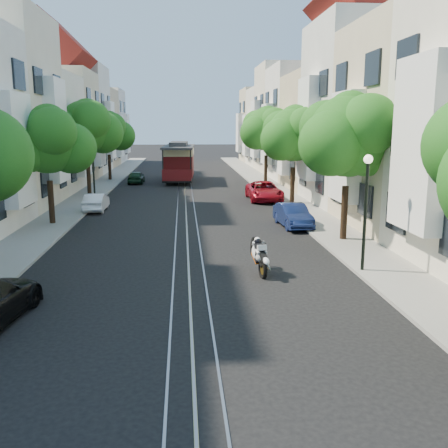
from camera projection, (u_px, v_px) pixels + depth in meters
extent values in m
plane|color=black|center=(185.00, 190.00, 41.13)|extent=(200.00, 200.00, 0.00)
cube|color=gray|center=(272.00, 189.00, 41.70)|extent=(2.50, 80.00, 0.12)
cube|color=gray|center=(96.00, 191.00, 40.54)|extent=(2.50, 80.00, 0.12)
cube|color=gray|center=(178.00, 190.00, 41.09)|extent=(0.06, 80.00, 0.02)
cube|color=gray|center=(185.00, 190.00, 41.13)|extent=(0.06, 80.00, 0.02)
cube|color=gray|center=(192.00, 190.00, 41.17)|extent=(0.06, 80.00, 0.02)
cube|color=tan|center=(185.00, 190.00, 41.13)|extent=(0.08, 80.00, 0.01)
cube|color=white|center=(422.00, 145.00, 17.43)|extent=(0.90, 3.04, 6.05)
cube|color=beige|center=(420.00, 131.00, 25.48)|extent=(7.00, 8.00, 10.00)
cube|color=white|center=(347.00, 147.00, 25.33)|extent=(0.90, 3.04, 5.50)
cube|color=silver|center=(365.00, 114.00, 33.11)|extent=(7.00, 8.00, 12.00)
cube|color=white|center=(309.00, 129.00, 32.99)|extent=(0.90, 3.04, 6.60)
cube|color=#C6B28C|center=(330.00, 135.00, 41.22)|extent=(7.00, 8.00, 9.00)
cube|color=white|center=(284.00, 144.00, 41.06)|extent=(0.90, 3.04, 4.95)
cube|color=white|center=(306.00, 125.00, 48.90)|extent=(7.00, 8.00, 10.50)
cube|color=white|center=(268.00, 134.00, 48.75)|extent=(0.90, 3.04, 5.78)
cube|color=beige|center=(289.00, 121.00, 56.62)|extent=(7.00, 8.00, 11.50)
cube|color=white|center=(256.00, 129.00, 56.49)|extent=(0.90, 3.04, 6.32)
cube|color=silver|center=(276.00, 129.00, 64.63)|extent=(7.00, 8.00, 9.50)
cube|color=white|center=(247.00, 135.00, 64.48)|extent=(0.90, 3.04, 5.23)
cube|color=beige|center=(266.00, 127.00, 72.41)|extent=(7.00, 8.00, 10.00)
cube|color=white|center=(240.00, 133.00, 72.25)|extent=(0.90, 3.04, 5.50)
cube|color=white|center=(15.00, 150.00, 24.03)|extent=(0.90, 3.04, 5.39)
cube|color=white|center=(55.00, 131.00, 31.69)|extent=(0.90, 3.04, 6.47)
cube|color=silver|center=(32.00, 136.00, 39.31)|extent=(7.00, 8.00, 8.82)
cube|color=white|center=(81.00, 145.00, 39.75)|extent=(0.90, 3.04, 4.85)
cube|color=beige|center=(56.00, 127.00, 46.98)|extent=(7.00, 8.00, 10.29)
cube|color=white|center=(98.00, 135.00, 47.45)|extent=(0.90, 3.04, 5.66)
cube|color=silver|center=(74.00, 122.00, 54.71)|extent=(7.00, 8.00, 11.27)
cube|color=white|center=(109.00, 130.00, 55.19)|extent=(0.90, 3.04, 6.20)
cube|color=#C6B28C|center=(88.00, 130.00, 62.72)|extent=(7.00, 8.00, 9.31)
cube|color=white|center=(119.00, 136.00, 63.17)|extent=(0.90, 3.04, 5.12)
cube|color=white|center=(98.00, 128.00, 70.49)|extent=(7.00, 8.00, 9.80)
cube|color=white|center=(126.00, 133.00, 70.95)|extent=(0.90, 3.04, 5.39)
cylinder|color=black|center=(344.00, 213.00, 22.88)|extent=(0.30, 0.30, 2.45)
sphere|color=#1D4E13|center=(348.00, 136.00, 22.20)|extent=(3.64, 3.64, 3.64)
sphere|color=#1D4E13|center=(367.00, 145.00, 22.86)|extent=(2.91, 2.91, 2.91)
sphere|color=#1D4E13|center=(331.00, 143.00, 21.50)|extent=(2.84, 2.84, 2.84)
sphere|color=#1D4E13|center=(350.00, 115.00, 22.13)|extent=(2.18, 2.18, 2.18)
cylinder|color=black|center=(292.00, 185.00, 33.64)|extent=(0.30, 0.30, 2.38)
sphere|color=#1D4E13|center=(294.00, 135.00, 32.98)|extent=(3.54, 3.54, 3.54)
sphere|color=#1D4E13|center=(308.00, 140.00, 33.64)|extent=(2.83, 2.83, 2.83)
sphere|color=#1D4E13|center=(282.00, 139.00, 32.28)|extent=(2.76, 2.76, 2.76)
sphere|color=#1D4E13|center=(295.00, 121.00, 32.91)|extent=(2.12, 2.12, 2.12)
cylinder|color=black|center=(266.00, 170.00, 44.38)|extent=(0.30, 0.30, 2.52)
sphere|color=#1D4E13|center=(266.00, 129.00, 43.68)|extent=(3.74, 3.74, 3.74)
sphere|color=#1D4E13|center=(278.00, 134.00, 44.34)|extent=(3.00, 3.00, 3.00)
sphere|color=#1D4E13|center=(257.00, 133.00, 42.98)|extent=(2.92, 2.92, 2.92)
sphere|color=#1D4E13|center=(267.00, 119.00, 43.61)|extent=(2.25, 2.25, 2.25)
cylinder|color=black|center=(51.00, 202.00, 26.62)|extent=(0.30, 0.30, 2.27)
sphere|color=#1D4E13|center=(47.00, 141.00, 25.99)|extent=(3.38, 3.38, 3.38)
sphere|color=#1D4E13|center=(71.00, 148.00, 26.65)|extent=(2.70, 2.70, 2.70)
sphere|color=#1D4E13|center=(25.00, 147.00, 25.29)|extent=(2.64, 2.64, 2.64)
sphere|color=#1D4E13|center=(48.00, 123.00, 25.92)|extent=(2.03, 2.03, 2.03)
cylinder|color=black|center=(89.00, 178.00, 37.34)|extent=(0.30, 0.30, 2.62)
sphere|color=#1D4E13|center=(86.00, 127.00, 36.62)|extent=(3.90, 3.90, 3.90)
sphere|color=#1D4E13|center=(103.00, 132.00, 37.27)|extent=(3.12, 3.12, 3.12)
sphere|color=#1D4E13|center=(71.00, 131.00, 35.91)|extent=(3.04, 3.04, 3.04)
sphere|color=#1D4E13|center=(87.00, 115.00, 36.55)|extent=(2.34, 2.34, 2.34)
cylinder|color=black|center=(110.00, 167.00, 48.12)|extent=(0.30, 0.30, 2.38)
sphere|color=#1D4E13|center=(108.00, 132.00, 47.46)|extent=(3.54, 3.54, 3.54)
sphere|color=#1D4E13|center=(121.00, 136.00, 48.12)|extent=(2.83, 2.83, 2.83)
sphere|color=#1D4E13|center=(97.00, 135.00, 46.76)|extent=(2.76, 2.76, 2.76)
sphere|color=#1D4E13|center=(109.00, 122.00, 47.39)|extent=(2.12, 2.12, 2.12)
cylinder|color=black|center=(365.00, 216.00, 17.77)|extent=(0.12, 0.12, 4.00)
sphere|color=#FFF2CC|center=(368.00, 159.00, 17.38)|extent=(0.32, 0.32, 0.32)
cylinder|color=black|center=(94.00, 172.00, 34.35)|extent=(0.12, 0.12, 4.00)
sphere|color=#FFF2CC|center=(92.00, 143.00, 33.96)|extent=(0.32, 0.32, 0.32)
torus|color=black|center=(263.00, 270.00, 17.54)|extent=(0.25, 0.75, 0.74)
torus|color=black|center=(253.00, 246.00, 18.61)|extent=(0.31, 0.72, 0.72)
ellipsoid|color=silver|center=(258.00, 253.00, 18.01)|extent=(0.57, 1.05, 0.82)
ellipsoid|color=silver|center=(260.00, 249.00, 17.75)|extent=(0.44, 0.59, 0.46)
cube|color=black|center=(264.00, 256.00, 17.38)|extent=(0.29, 0.55, 0.32)
cube|color=silver|center=(260.00, 247.00, 17.70)|extent=(0.40, 0.59, 0.29)
sphere|color=black|center=(258.00, 242.00, 17.98)|extent=(0.26, 0.26, 0.26)
cube|color=black|center=(179.00, 176.00, 47.89)|extent=(2.95, 8.97, 0.33)
cube|color=#500D0F|center=(179.00, 162.00, 47.63)|extent=(2.91, 5.66, 2.66)
cube|color=beige|center=(179.00, 151.00, 47.43)|extent=(2.97, 5.71, 0.66)
cube|color=#2D2D30|center=(179.00, 147.00, 47.35)|extent=(3.17, 8.98, 0.20)
cube|color=#2D2D30|center=(179.00, 144.00, 47.29)|extent=(1.78, 5.05, 0.39)
imported|color=#0D1944|center=(293.00, 215.00, 26.29)|extent=(1.54, 3.79, 1.22)
imported|color=maroon|center=(264.00, 191.00, 35.52)|extent=(2.25, 4.87, 1.35)
imported|color=white|center=(96.00, 202.00, 31.17)|extent=(1.19, 3.39, 1.12)
imported|color=#13311D|center=(136.00, 177.00, 45.95)|extent=(1.43, 3.41, 1.15)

